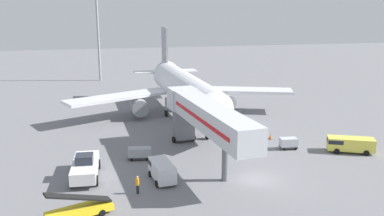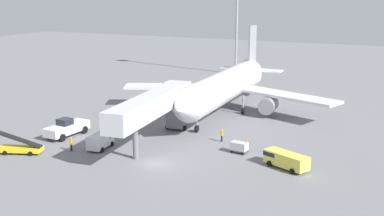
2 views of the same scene
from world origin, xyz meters
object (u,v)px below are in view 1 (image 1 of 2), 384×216
jet_bridge (204,116)px  pushback_tug (85,167)px  belt_loader_truck (79,209)px  ground_crew_worker_foreground (250,136)px  baggage_cart_near_center (140,153)px  airplane_at_gate (184,89)px  safety_cone_alpha (270,136)px  service_van_outer_right (162,170)px  service_van_far_right (349,144)px  baggage_cart_near_right (288,143)px  ground_crew_worker_midground (137,184)px

jet_bridge → pushback_tug: 14.34m
jet_bridge → belt_loader_truck: jet_bridge is taller
jet_bridge → belt_loader_truck: 18.27m
jet_bridge → pushback_tug: (-13.54, -2.10, -4.25)m
pushback_tug → ground_crew_worker_foreground: size_ratio=3.96×
baggage_cart_near_center → jet_bridge: bearing=-16.3°
airplane_at_gate → belt_loader_truck: airplane_at_gate is taller
jet_bridge → safety_cone_alpha: bearing=27.8°
jet_bridge → service_van_outer_right: size_ratio=4.75×
baggage_cart_near_center → service_van_far_right: bearing=-7.8°
belt_loader_truck → service_van_far_right: size_ratio=1.00×
airplane_at_gate → baggage_cart_near_center: (-9.42, -18.52, -3.90)m
service_van_outer_right → baggage_cart_near_right: (17.33, 6.08, -0.36)m
baggage_cart_near_right → safety_cone_alpha: (-0.53, 4.34, -0.44)m
pushback_tug → ground_crew_worker_foreground: bearing=18.5°
jet_bridge → belt_loader_truck: (-13.93, -10.83, -4.74)m
baggage_cart_near_right → ground_crew_worker_midground: size_ratio=1.24×
service_van_far_right → ground_crew_worker_midground: bearing=-167.7°
baggage_cart_near_right → safety_cone_alpha: size_ratio=3.06×
service_van_far_right → ground_crew_worker_foreground: service_van_far_right is taller
airplane_at_gate → safety_cone_alpha: 17.87m
pushback_tug → airplane_at_gate: bearing=55.5°
pushback_tug → service_van_outer_right: size_ratio=1.58×
ground_crew_worker_foreground → ground_crew_worker_midground: 20.41m
ground_crew_worker_midground → ground_crew_worker_foreground: bearing=37.0°
jet_bridge → service_van_far_right: (18.39, -1.38, -4.39)m
airplane_at_gate → pushback_tug: size_ratio=5.35×
service_van_outer_right → baggage_cart_near_right: size_ratio=2.04×
pushback_tug → service_van_far_right: pushback_tug is taller
airplane_at_gate → baggage_cart_near_center: bearing=-117.0°
airplane_at_gate → ground_crew_worker_midground: size_ratio=21.33×
pushback_tug → baggage_cart_near_center: bearing=34.4°
pushback_tug → ground_crew_worker_foreground: 22.42m
baggage_cart_near_right → jet_bridge: bearing=-172.7°
safety_cone_alpha → service_van_far_right: bearing=-44.4°
airplane_at_gate → ground_crew_worker_foreground: size_ratio=21.16×
belt_loader_truck → service_van_outer_right: belt_loader_truck is taller
pushback_tug → baggage_cart_near_center: size_ratio=2.57×
ground_crew_worker_midground → jet_bridge: bearing=40.3°
belt_loader_truck → service_van_outer_right: (8.17, 6.23, 0.42)m
service_van_outer_right → ground_crew_worker_midground: 3.88m
service_van_far_right → ground_crew_worker_midground: (-26.97, -5.89, -0.12)m
pushback_tug → service_van_far_right: bearing=1.3°
service_van_far_right → ground_crew_worker_foreground: size_ratio=3.19×
baggage_cart_near_right → ground_crew_worker_foreground: bearing=137.4°
jet_bridge → service_van_outer_right: 8.55m
jet_bridge → service_van_far_right: jet_bridge is taller
jet_bridge → pushback_tug: bearing=-171.2°
service_van_far_right → safety_cone_alpha: bearing=135.6°
jet_bridge → pushback_tug: size_ratio=3.00×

